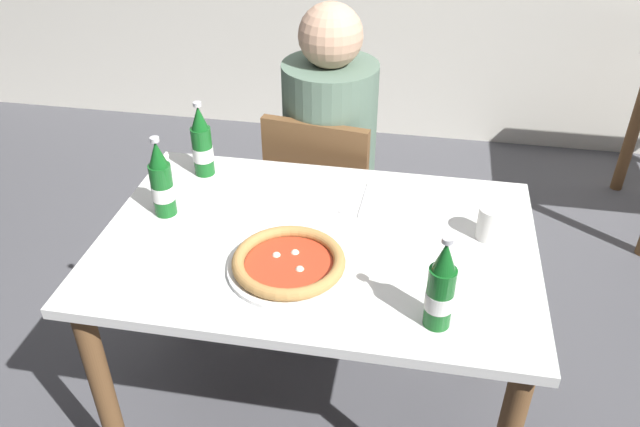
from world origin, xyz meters
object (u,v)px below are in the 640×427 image
object	(u,v)px
dining_table_main	(317,270)
beer_bottle_left	(162,182)
chair_behind_table	(324,199)
napkin_with_cutlery	(358,200)
beer_bottle_center	(441,289)
diner_seated	(329,170)
pizza_margherita_near	(289,263)
paper_cup	(490,223)
beer_bottle_right	(202,144)

from	to	relation	value
dining_table_main	beer_bottle_left	world-z (taller)	beer_bottle_left
chair_behind_table	napkin_with_cutlery	world-z (taller)	chair_behind_table
dining_table_main	beer_bottle_center	bearing A→B (deg)	-39.62
chair_behind_table	diner_seated	distance (m)	0.11
dining_table_main	pizza_margherita_near	distance (m)	0.20
dining_table_main	paper_cup	world-z (taller)	paper_cup
diner_seated	chair_behind_table	bearing A→B (deg)	-101.53
dining_table_main	paper_cup	bearing A→B (deg)	10.94
paper_cup	napkin_with_cutlery	bearing A→B (deg)	162.53
diner_seated	beer_bottle_right	xyz separation A→B (m)	(-0.35, -0.37, 0.27)
dining_table_main	beer_bottle_left	distance (m)	0.51
paper_cup	beer_bottle_right	bearing A→B (deg)	167.54
beer_bottle_right	napkin_with_cutlery	size ratio (longest dim) A/B	1.17
pizza_margherita_near	beer_bottle_right	size ratio (longest dim) A/B	1.29
pizza_margherita_near	beer_bottle_center	xyz separation A→B (m)	(0.38, -0.13, 0.08)
diner_seated	beer_bottle_center	size ratio (longest dim) A/B	4.89
dining_table_main	paper_cup	size ratio (longest dim) A/B	12.63
diner_seated	napkin_with_cutlery	distance (m)	0.51
beer_bottle_right	napkin_with_cutlery	bearing A→B (deg)	-8.61
beer_bottle_left	beer_bottle_right	distance (m)	0.24
beer_bottle_left	paper_cup	size ratio (longest dim) A/B	2.60
chair_behind_table	beer_bottle_right	xyz separation A→B (m)	(-0.34, -0.32, 0.37)
beer_bottle_right	chair_behind_table	bearing A→B (deg)	43.98
pizza_margherita_near	beer_bottle_left	bearing A→B (deg)	154.89
dining_table_main	beer_bottle_right	xyz separation A→B (m)	(-0.42, 0.29, 0.22)
beer_bottle_left	beer_bottle_center	world-z (taller)	same
dining_table_main	napkin_with_cutlery	size ratio (longest dim) A/B	5.71
chair_behind_table	beer_bottle_right	size ratio (longest dim) A/B	3.44
paper_cup	beer_bottle_left	bearing A→B (deg)	-177.30
chair_behind_table	beer_bottle_center	size ratio (longest dim) A/B	3.44
beer_bottle_center	napkin_with_cutlery	bearing A→B (deg)	116.76
chair_behind_table	beer_bottle_center	world-z (taller)	beer_bottle_center
diner_seated	paper_cup	world-z (taller)	diner_seated
chair_behind_table	napkin_with_cutlery	xyz separation A→B (m)	(0.17, -0.40, 0.27)
pizza_margherita_near	paper_cup	xyz separation A→B (m)	(0.51, 0.24, 0.03)
chair_behind_table	beer_bottle_left	world-z (taller)	beer_bottle_left
beer_bottle_right	napkin_with_cutlery	xyz separation A→B (m)	(0.51, -0.08, -0.10)
diner_seated	napkin_with_cutlery	xyz separation A→B (m)	(0.16, -0.45, 0.17)
beer_bottle_left	napkin_with_cutlery	xyz separation A→B (m)	(0.55, 0.16, -0.10)
beer_bottle_center	dining_table_main	bearing A→B (deg)	140.38
pizza_margherita_near	beer_bottle_left	world-z (taller)	beer_bottle_left
beer_bottle_right	diner_seated	bearing A→B (deg)	47.21
paper_cup	beer_bottle_center	bearing A→B (deg)	-109.84
pizza_margherita_near	dining_table_main	bearing A→B (deg)	72.41
beer_bottle_center	paper_cup	distance (m)	0.39
diner_seated	beer_bottle_center	distance (m)	1.06
pizza_margherita_near	napkin_with_cutlery	bearing A→B (deg)	69.09
dining_table_main	pizza_margherita_near	bearing A→B (deg)	-107.59
beer_bottle_left	napkin_with_cutlery	size ratio (longest dim) A/B	1.17
dining_table_main	paper_cup	xyz separation A→B (m)	(0.47, 0.09, 0.16)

